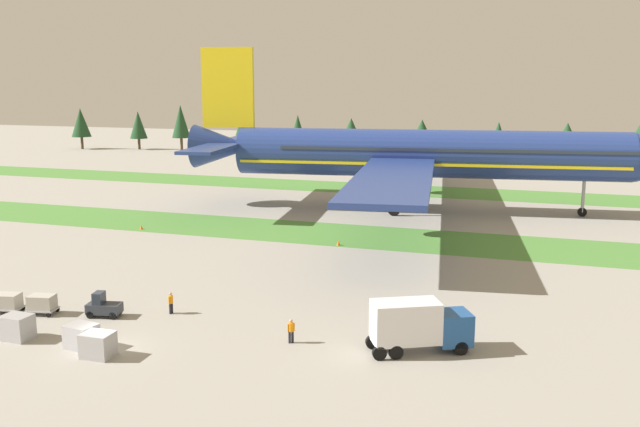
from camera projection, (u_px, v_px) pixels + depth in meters
The scene contains 16 objects.
ground_plane at pixel (105, 352), 46.50m from camera, with size 400.00×400.00×0.00m, color gray.
grass_strip_near at pixel (302, 232), 83.72m from camera, with size 320.00×12.17×0.01m, color #4C8438.
grass_strip_far at pixel (373, 189), 117.62m from camera, with size 320.00×12.17×0.01m, color #4C8438.
airliner at pixel (414, 153), 95.73m from camera, with size 63.99×79.09×22.87m.
baggage_tug at pixel (103, 307), 53.32m from camera, with size 2.81×1.80×1.97m.
cargo_dolly_lead at pixel (42, 303), 53.87m from camera, with size 2.46×1.91×1.55m.
cargo_dolly_second at pixel (7, 302), 54.20m from camera, with size 2.46×1.91×1.55m.
catering_truck at pixel (419, 324), 46.17m from camera, with size 7.24×5.22×3.58m.
ground_crew_marshaller at pixel (171, 302), 54.01m from camera, with size 0.36×0.56×1.74m.
ground_crew_loader at pixel (291, 330), 47.92m from camera, with size 0.44×0.41×1.74m.
uld_container_0 at pixel (17, 327), 48.64m from camera, with size 2.00×1.60×1.77m, color #A3A3A8.
uld_container_2 at pixel (81, 336), 47.07m from camera, with size 2.00×1.60×1.66m, color #A3A3A8.
uld_container_3 at pixel (98, 345), 45.50m from camera, with size 2.00×1.60×1.67m, color #A3A3A8.
taxiway_marker_0 at pixel (141, 227), 85.11m from camera, with size 0.44×0.44×0.50m, color orange.
taxiway_marker_1 at pixel (338, 243), 76.71m from camera, with size 0.44×0.44×0.61m, color orange.
distant_tree_line at pixel (466, 132), 156.05m from camera, with size 193.12×9.53×12.13m.
Camera 1 is at (27.60, -37.13, 17.99)m, focal length 38.52 mm.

